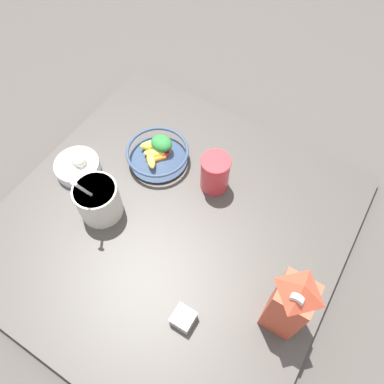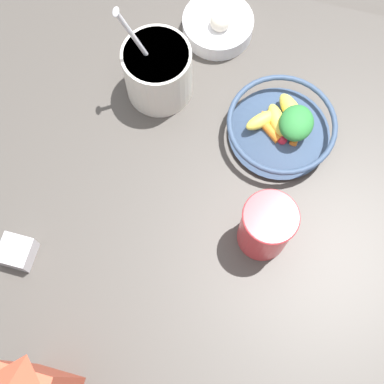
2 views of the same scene
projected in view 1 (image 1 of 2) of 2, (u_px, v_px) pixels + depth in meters
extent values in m
plane|color=#4C4742|center=(172.00, 228.00, 1.12)|extent=(6.00, 6.00, 0.00)
cube|color=#47423D|center=(172.00, 225.00, 1.10)|extent=(0.94, 0.94, 0.04)
cylinder|color=#384C6B|center=(158.00, 159.00, 1.20)|extent=(0.10, 0.10, 0.01)
cone|color=#384C6B|center=(158.00, 155.00, 1.18)|extent=(0.19, 0.19, 0.04)
torus|color=#384C6B|center=(157.00, 151.00, 1.16)|extent=(0.20, 0.20, 0.01)
ellipsoid|color=#EFD64C|center=(151.00, 160.00, 1.15)|extent=(0.06, 0.06, 0.02)
ellipsoid|color=#EFD64C|center=(152.00, 145.00, 1.18)|extent=(0.08, 0.07, 0.03)
ellipsoid|color=#EFD64C|center=(155.00, 153.00, 1.16)|extent=(0.07, 0.06, 0.03)
cylinder|color=orange|center=(159.00, 158.00, 1.16)|extent=(0.04, 0.04, 0.02)
cylinder|color=orange|center=(152.00, 155.00, 1.16)|extent=(0.02, 0.05, 0.02)
cylinder|color=orange|center=(165.00, 148.00, 1.18)|extent=(0.05, 0.02, 0.01)
sphere|color=red|center=(158.00, 159.00, 1.16)|extent=(0.01, 0.01, 0.01)
sphere|color=red|center=(155.00, 152.00, 1.17)|extent=(0.02, 0.02, 0.02)
sphere|color=red|center=(155.00, 146.00, 1.18)|extent=(0.01, 0.01, 0.01)
sphere|color=red|center=(152.00, 162.00, 1.15)|extent=(0.02, 0.02, 0.02)
sphere|color=red|center=(166.00, 155.00, 1.16)|extent=(0.02, 0.02, 0.02)
ellipsoid|color=#2D7F38|center=(162.00, 143.00, 1.16)|extent=(0.08, 0.07, 0.04)
cube|color=#CC4C33|center=(288.00, 306.00, 0.85)|extent=(0.08, 0.08, 0.21)
pyramid|color=#CC4C33|center=(302.00, 289.00, 0.74)|extent=(0.08, 0.08, 0.04)
cylinder|color=white|center=(297.00, 299.00, 0.74)|extent=(0.03, 0.01, 0.03)
cylinder|color=silver|center=(99.00, 201.00, 1.06)|extent=(0.12, 0.12, 0.12)
cylinder|color=white|center=(95.00, 192.00, 1.02)|extent=(0.11, 0.11, 0.02)
cylinder|color=silver|center=(87.00, 192.00, 0.97)|extent=(0.02, 0.06, 0.16)
ellipsoid|color=silver|center=(74.00, 184.00, 0.89)|extent=(0.02, 0.02, 0.01)
cylinder|color=#DB383D|center=(215.00, 173.00, 1.10)|extent=(0.08, 0.08, 0.13)
torus|color=#DB383D|center=(216.00, 161.00, 1.05)|extent=(0.09, 0.09, 0.01)
cube|color=silver|center=(183.00, 318.00, 0.92)|extent=(0.05, 0.05, 0.04)
cube|color=brown|center=(183.00, 319.00, 0.93)|extent=(0.04, 0.04, 0.02)
cylinder|color=white|center=(79.00, 166.00, 1.17)|extent=(0.14, 0.14, 0.04)
sphere|color=silver|center=(80.00, 161.00, 1.14)|extent=(0.04, 0.04, 0.04)
sphere|color=silver|center=(76.00, 160.00, 1.14)|extent=(0.03, 0.03, 0.03)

